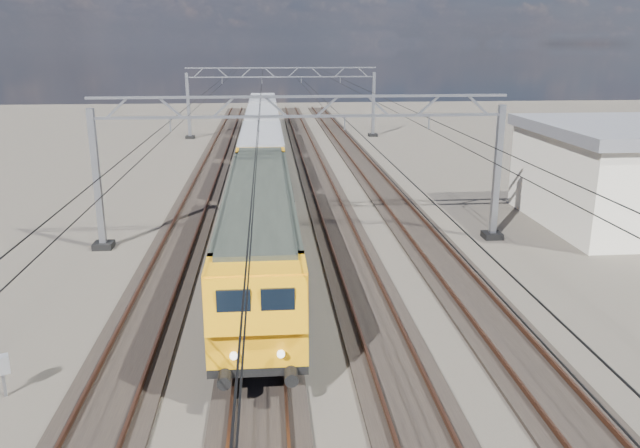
{
  "coord_description": "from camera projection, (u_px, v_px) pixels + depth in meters",
  "views": [
    {
      "loc": [
        -1.63,
        -24.97,
        9.36
      ],
      "look_at": [
        0.42,
        -1.0,
        2.4
      ],
      "focal_mm": 35.0,
      "sensor_mm": 36.0,
      "label": 1
    }
  ],
  "objects": [
    {
      "name": "ground",
      "position": [
        308.0,
        272.0,
        26.63
      ],
      "size": [
        160.0,
        160.0,
        0.0
      ],
      "primitive_type": "plane",
      "color": "#2B2620",
      "rests_on": "ground"
    },
    {
      "name": "track_outer_west",
      "position": [
        166.0,
        274.0,
        26.12
      ],
      "size": [
        2.6,
        140.0,
        0.3
      ],
      "color": "black",
      "rests_on": "ground"
    },
    {
      "name": "track_loco",
      "position": [
        261.0,
        271.0,
        26.45
      ],
      "size": [
        2.6,
        140.0,
        0.3
      ],
      "color": "black",
      "rests_on": "ground"
    },
    {
      "name": "track_inner_east",
      "position": [
        355.0,
        269.0,
        26.77
      ],
      "size": [
        2.6,
        140.0,
        0.3
      ],
      "color": "black",
      "rests_on": "ground"
    },
    {
      "name": "track_outer_east",
      "position": [
        446.0,
        266.0,
        27.1
      ],
      "size": [
        2.6,
        140.0,
        0.3
      ],
      "color": "black",
      "rests_on": "ground"
    },
    {
      "name": "catenary_gantry_mid",
      "position": [
        302.0,
        164.0,
        29.37
      ],
      "size": [
        19.9,
        0.9,
        7.11
      ],
      "color": "gray",
      "rests_on": "ground"
    },
    {
      "name": "catenary_gantry_far",
      "position": [
        282.0,
        99.0,
        63.83
      ],
      "size": [
        19.9,
        0.9,
        7.11
      ],
      "color": "gray",
      "rests_on": "ground"
    },
    {
      "name": "overhead_wires",
      "position": [
        297.0,
        116.0,
        32.69
      ],
      "size": [
        12.03,
        140.0,
        0.53
      ],
      "color": "black",
      "rests_on": "ground"
    },
    {
      "name": "locomotive",
      "position": [
        260.0,
        223.0,
        25.46
      ],
      "size": [
        2.76,
        21.1,
        3.62
      ],
      "color": "black",
      "rests_on": "ground"
    },
    {
      "name": "hopper_wagon_lead",
      "position": [
        262.0,
        153.0,
        42.42
      ],
      "size": [
        3.38,
        13.0,
        3.25
      ],
      "color": "black",
      "rests_on": "ground"
    },
    {
      "name": "hopper_wagon_mid",
      "position": [
        262.0,
        126.0,
        56.01
      ],
      "size": [
        3.38,
        13.0,
        3.25
      ],
      "color": "black",
      "rests_on": "ground"
    },
    {
      "name": "hopper_wagon_third",
      "position": [
        263.0,
        110.0,
        69.6
      ],
      "size": [
        3.38,
        13.0,
        3.25
      ],
      "color": "black",
      "rests_on": "ground"
    },
    {
      "name": "trackside_cabinet",
      "position": [
        1.0,
        366.0,
        16.97
      ],
      "size": [
        0.49,
        0.44,
        1.22
      ],
      "rotation": [
        0.0,
        0.0,
        0.41
      ],
      "color": "gray",
      "rests_on": "ground"
    }
  ]
}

